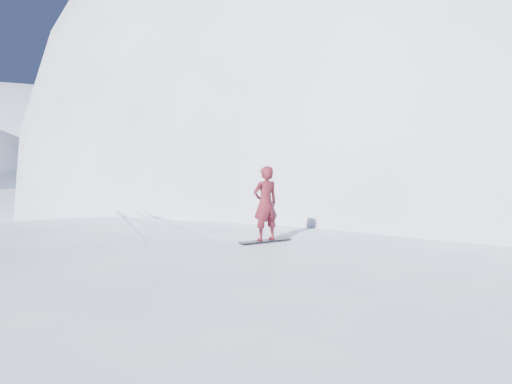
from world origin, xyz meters
TOP-DOWN VIEW (x-y plane):
  - near_ridge at (1.00, 3.00)m, footprint 36.00×28.00m
  - summit_peak at (22.00, 26.00)m, footprint 60.00×56.00m
  - peak_shoulder at (10.00, 20.00)m, footprint 28.00×24.00m
  - wind_bumps at (-0.56, 2.12)m, footprint 16.00×14.40m
  - snowboard at (2.56, 2.02)m, footprint 1.37×0.62m
  - snowboarder at (2.56, 2.02)m, footprint 0.75×0.59m
  - board_tracks at (-0.14, 5.52)m, footprint 2.83×5.93m

SIDE VIEW (x-z plane):
  - near_ridge at x=1.00m, z-range -2.40..2.40m
  - summit_peak at x=22.00m, z-range -28.00..28.00m
  - peak_shoulder at x=10.00m, z-range -9.00..9.00m
  - wind_bumps at x=-0.56m, z-range -0.50..0.50m
  - snowboard at x=2.56m, z-range 2.40..2.42m
  - board_tracks at x=-0.14m, z-range 2.40..2.44m
  - snowboarder at x=2.56m, z-range 2.42..4.21m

